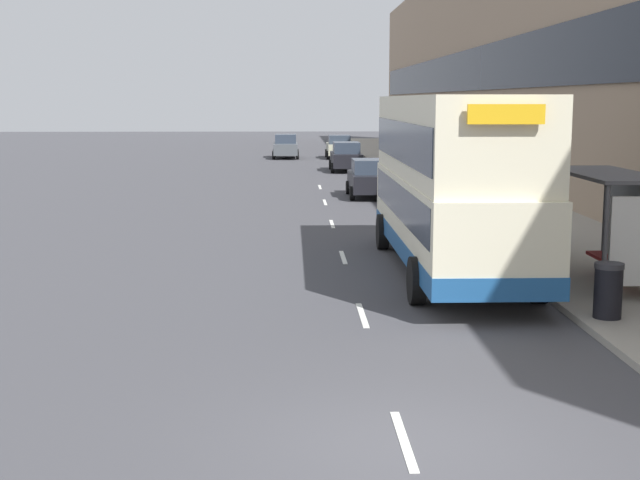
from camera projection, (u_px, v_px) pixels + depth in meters
ground_plane at (406, 447)px, 10.89m from camera, size 220.00×220.00×0.00m
pavement at (434, 176)px, 49.10m from camera, size 5.00×93.00×0.14m
terrace_facade at (510, 56)px, 48.21m from camera, size 3.10×93.00×13.15m
lane_mark_0 at (404, 440)px, 11.10m from camera, size 0.12×2.00×0.01m
lane_mark_1 at (362, 315)px, 17.55m from camera, size 0.12×2.00×0.01m
lane_mark_2 at (343, 257)px, 23.99m from camera, size 0.12×2.00×0.01m
lane_mark_3 at (332, 224)px, 30.44m from camera, size 0.12×2.00×0.01m
lane_mark_4 at (325, 202)px, 36.88m from camera, size 0.12×2.00×0.01m
lane_mark_5 at (320, 187)px, 43.32m from camera, size 0.12×2.00×0.01m
bus_shelter at (619, 208)px, 19.41m from camera, size 1.60×4.20×2.48m
double_decker_bus_near at (451, 180)px, 21.47m from camera, size 2.85×10.71×4.30m
car_0 at (370, 178)px, 38.76m from camera, size 1.97×4.20×1.66m
car_1 at (286, 146)px, 64.71m from camera, size 1.90×4.32×1.73m
car_2 at (339, 147)px, 64.54m from camera, size 1.92×4.21×1.69m
car_3 at (346, 157)px, 52.84m from camera, size 1.92×4.39×1.74m
pedestrian_3 at (545, 215)px, 24.39m from camera, size 0.37×0.37×1.86m
litter_bin at (608, 290)px, 16.70m from camera, size 0.55×0.55×1.05m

